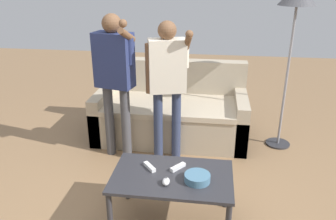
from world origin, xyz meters
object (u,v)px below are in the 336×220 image
object	(u,v)px
game_remote_nunchuk	(166,181)
snack_bowl	(197,178)
game_remote_wand_far	(150,167)
coffee_table	(172,181)
player_center	(167,76)
game_remote_wand_near	(178,167)
couch	(172,112)
floor_lamp	(297,5)
player_left	(114,71)

from	to	relation	value
game_remote_nunchuk	snack_bowl	bearing A→B (deg)	17.21
game_remote_wand_far	coffee_table	bearing A→B (deg)	-20.89
player_center	game_remote_wand_near	size ratio (longest dim) A/B	10.77
couch	game_remote_wand_far	size ratio (longest dim) A/B	13.26
couch	player_center	distance (m)	0.87
floor_lamp	game_remote_wand_far	distance (m)	2.25
snack_bowl	player_center	world-z (taller)	player_center
game_remote_nunchuk	game_remote_wand_far	size ratio (longest dim) A/B	0.64
couch	coffee_table	size ratio (longest dim) A/B	1.91
game_remote_nunchuk	game_remote_wand_far	xyz separation A→B (m)	(-0.16, 0.20, -0.01)
coffee_table	game_remote_wand_near	distance (m)	0.13
snack_bowl	game_remote_wand_near	xyz separation A→B (m)	(-0.17, 0.16, -0.01)
floor_lamp	game_remote_wand_near	distance (m)	2.11
coffee_table	snack_bowl	distance (m)	0.22
couch	game_remote_wand_far	xyz separation A→B (m)	(0.02, -1.55, 0.17)
game_remote_wand_near	game_remote_wand_far	distance (m)	0.23
game_remote_nunchuk	game_remote_wand_near	size ratio (longest dim) A/B	0.63
game_remote_nunchuk	coffee_table	bearing A→B (deg)	76.53
player_center	player_left	bearing A→B (deg)	-178.20
couch	snack_bowl	xyz separation A→B (m)	(0.41, -1.68, 0.18)
game_remote_wand_far	player_center	bearing A→B (deg)	89.31
player_left	player_center	world-z (taller)	player_left
couch	game_remote_wand_near	distance (m)	1.55
couch	game_remote_nunchuk	distance (m)	1.77
floor_lamp	snack_bowl	bearing A→B (deg)	-119.46
floor_lamp	game_remote_nunchuk	bearing A→B (deg)	-124.22
coffee_table	game_remote_nunchuk	distance (m)	0.15
snack_bowl	player_left	size ratio (longest dim) A/B	0.13
coffee_table	player_left	bearing A→B (deg)	125.52
player_left	game_remote_wand_near	bearing A→B (deg)	-50.34
couch	coffee_table	bearing A→B (deg)	-82.62
player_left	player_center	size ratio (longest dim) A/B	1.04
coffee_table	player_center	distance (m)	1.19
couch	floor_lamp	xyz separation A→B (m)	(1.30, -0.10, 1.32)
floor_lamp	game_remote_wand_far	xyz separation A→B (m)	(-1.29, -1.45, -1.15)
snack_bowl	floor_lamp	size ratio (longest dim) A/B	0.11
couch	player_left	world-z (taller)	player_left
coffee_table	game_remote_nunchuk	world-z (taller)	game_remote_nunchuk
coffee_table	game_remote_wand_far	xyz separation A→B (m)	(-0.19, 0.07, 0.07)
game_remote_wand_near	coffee_table	bearing A→B (deg)	-108.96
game_remote_nunchuk	couch	bearing A→B (deg)	95.87
couch	snack_bowl	distance (m)	1.74
game_remote_wand_near	snack_bowl	bearing A→B (deg)	-43.14
coffee_table	player_center	xyz separation A→B (m)	(-0.18, 1.04, 0.55)
couch	coffee_table	xyz separation A→B (m)	(0.21, -1.63, 0.10)
game_remote_nunchuk	floor_lamp	bearing A→B (deg)	55.78
couch	floor_lamp	distance (m)	1.86
game_remote_nunchuk	player_left	distance (m)	1.44
snack_bowl	floor_lamp	distance (m)	2.14
player_left	game_remote_wand_far	distance (m)	1.20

